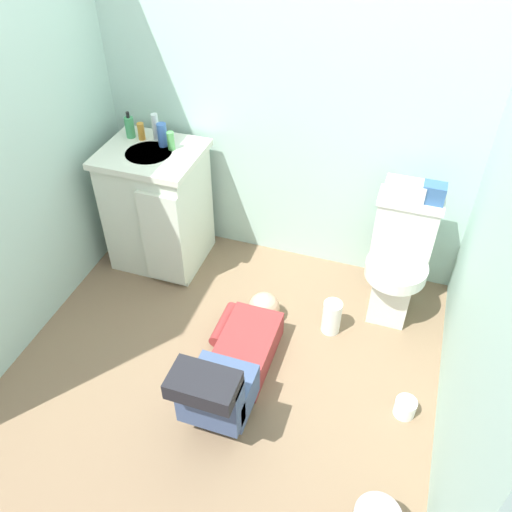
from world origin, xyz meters
name	(u,v)px	position (x,y,z in m)	size (l,w,h in m)	color
ground_plane	(229,361)	(0.00, 0.00, -0.02)	(2.79, 3.04, 0.04)	#7D644A
wall_back	(288,83)	(0.00, 1.06, 1.20)	(2.45, 0.08, 2.40)	#ABCEC1
toilet	(398,261)	(0.80, 0.72, 0.37)	(0.36, 0.46, 0.75)	silver
vanity_cabinet	(158,207)	(-0.74, 0.70, 0.42)	(0.60, 0.53, 0.82)	silver
faucet	(160,133)	(-0.74, 0.85, 0.87)	(0.02, 0.02, 0.10)	silver
person_plumber	(233,364)	(0.09, -0.15, 0.18)	(0.39, 1.06, 0.52)	maroon
tissue_box	(405,189)	(0.75, 0.81, 0.80)	(0.22, 0.11, 0.10)	silver
toiletry_bag	(434,193)	(0.90, 0.81, 0.81)	(0.12, 0.09, 0.11)	#33598C
soap_dispenser	(130,127)	(-0.93, 0.83, 0.89)	(0.06, 0.06, 0.17)	#3F985E
bottle_amber	(141,131)	(-0.85, 0.82, 0.87)	(0.04, 0.04, 0.11)	#C9892F
bottle_clear	(155,127)	(-0.77, 0.85, 0.90)	(0.04, 0.04, 0.17)	silver
bottle_blue	(162,135)	(-0.69, 0.79, 0.89)	(0.06, 0.06, 0.14)	#3F6BBE
bottle_green	(171,141)	(-0.63, 0.77, 0.88)	(0.04, 0.04, 0.11)	#4D9A50
paper_towel_roll	(332,317)	(0.50, 0.40, 0.11)	(0.11, 0.11, 0.22)	white
toilet_paper_roll	(405,407)	(0.98, -0.04, 0.05)	(0.11, 0.11, 0.10)	white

